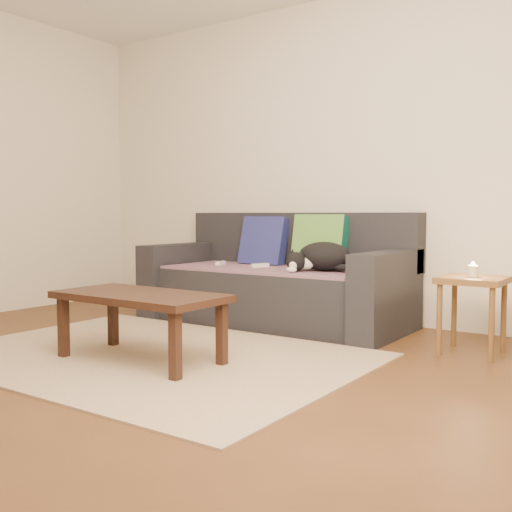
{
  "coord_description": "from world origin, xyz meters",
  "views": [
    {
      "loc": [
        2.55,
        -2.41,
        0.86
      ],
      "look_at": [
        0.05,
        1.2,
        0.55
      ],
      "focal_mm": 42.0,
      "sensor_mm": 36.0,
      "label": 1
    }
  ],
  "objects_px": {
    "side_table": "(472,290)",
    "wii_remote_a": "(221,263)",
    "sofa": "(277,283)",
    "cat": "(322,257)",
    "coffee_table": "(140,302)",
    "wii_remote_b": "(260,265)"
  },
  "relations": [
    {
      "from": "side_table",
      "to": "coffee_table",
      "type": "bearing_deg",
      "value": -139.14
    },
    {
      "from": "cat",
      "to": "wii_remote_b",
      "type": "height_order",
      "value": "cat"
    },
    {
      "from": "side_table",
      "to": "wii_remote_a",
      "type": "bearing_deg",
      "value": 176.64
    },
    {
      "from": "cat",
      "to": "wii_remote_a",
      "type": "distance_m",
      "value": 0.94
    },
    {
      "from": "cat",
      "to": "wii_remote_b",
      "type": "xyz_separation_m",
      "value": [
        -0.55,
        -0.0,
        -0.09
      ]
    },
    {
      "from": "wii_remote_b",
      "to": "coffee_table",
      "type": "height_order",
      "value": "wii_remote_b"
    },
    {
      "from": "wii_remote_a",
      "to": "side_table",
      "type": "height_order",
      "value": "side_table"
    },
    {
      "from": "sofa",
      "to": "wii_remote_a",
      "type": "distance_m",
      "value": 0.51
    },
    {
      "from": "sofa",
      "to": "wii_remote_b",
      "type": "bearing_deg",
      "value": -132.4
    },
    {
      "from": "side_table",
      "to": "coffee_table",
      "type": "xyz_separation_m",
      "value": [
        -1.52,
        -1.31,
        -0.04
      ]
    },
    {
      "from": "wii_remote_a",
      "to": "wii_remote_b",
      "type": "xyz_separation_m",
      "value": [
        0.38,
        0.01,
        0.0
      ]
    },
    {
      "from": "side_table",
      "to": "wii_remote_b",
      "type": "bearing_deg",
      "value": 175.4
    },
    {
      "from": "sofa",
      "to": "cat",
      "type": "height_order",
      "value": "sofa"
    },
    {
      "from": "wii_remote_b",
      "to": "side_table",
      "type": "distance_m",
      "value": 1.67
    },
    {
      "from": "sofa",
      "to": "coffee_table",
      "type": "relative_size",
      "value": 2.07
    },
    {
      "from": "sofa",
      "to": "wii_remote_b",
      "type": "distance_m",
      "value": 0.2
    },
    {
      "from": "cat",
      "to": "side_table",
      "type": "bearing_deg",
      "value": -22.41
    },
    {
      "from": "wii_remote_a",
      "to": "cat",
      "type": "bearing_deg",
      "value": -105.62
    },
    {
      "from": "coffee_table",
      "to": "side_table",
      "type": "bearing_deg",
      "value": 40.86
    },
    {
      "from": "wii_remote_a",
      "to": "coffee_table",
      "type": "height_order",
      "value": "wii_remote_a"
    },
    {
      "from": "cat",
      "to": "side_table",
      "type": "relative_size",
      "value": 1.06
    },
    {
      "from": "side_table",
      "to": "cat",
      "type": "bearing_deg",
      "value": 173.1
    }
  ]
}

